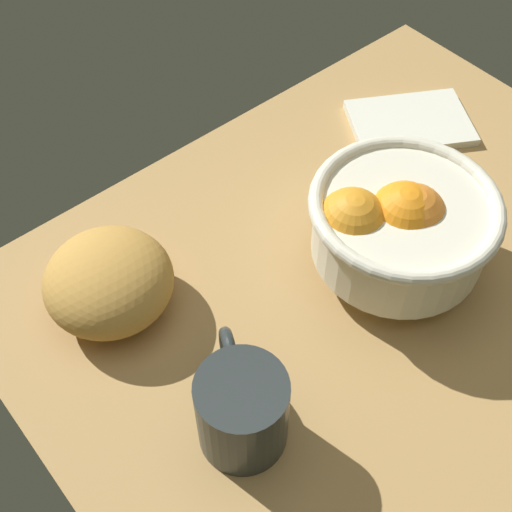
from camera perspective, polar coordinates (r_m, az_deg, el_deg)
The scene contains 5 objects.
ground_plane at distance 81.55cm, azimuth 8.36°, elevation -1.30°, with size 79.38×57.73×3.00cm, color #AE854D.
fruit_bowl at distance 75.39cm, azimuth 11.67°, elevation 2.61°, with size 20.54×20.54×12.13cm.
bread_loaf at distance 74.61cm, azimuth -12.11°, elevation -2.06°, with size 13.96×13.88×8.23cm, color #BD8A3E.
napkin_folded at distance 97.64cm, azimuth 12.62°, elevation 10.73°, with size 15.90×10.86×1.14cm, color silver.
mug at distance 64.73cm, azimuth -1.22°, elevation -12.49°, with size 8.85×12.42×9.70cm.
Camera 1 is at (39.98, 29.17, 63.32)cm, focal length 48.28 mm.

